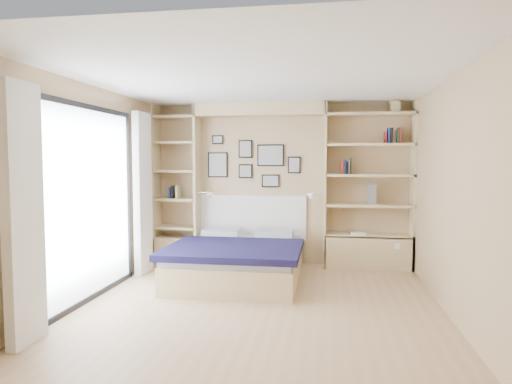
# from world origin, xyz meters

# --- Properties ---
(ground) EXTENTS (4.50, 4.50, 0.00)m
(ground) POSITION_xyz_m (0.00, 0.00, 0.00)
(ground) COLOR tan
(ground) RESTS_ON ground
(room_shell) EXTENTS (4.50, 4.50, 4.50)m
(room_shell) POSITION_xyz_m (-0.39, 1.52, 1.08)
(room_shell) COLOR tan
(room_shell) RESTS_ON ground
(bed) EXTENTS (1.72, 2.14, 1.07)m
(bed) POSITION_xyz_m (-0.45, 1.17, 0.28)
(bed) COLOR #CBB781
(bed) RESTS_ON ground
(photo_gallery) EXTENTS (1.48, 0.02, 0.82)m
(photo_gallery) POSITION_xyz_m (-0.45, 2.22, 1.60)
(photo_gallery) COLOR black
(photo_gallery) RESTS_ON ground
(reading_lamps) EXTENTS (1.92, 0.12, 0.15)m
(reading_lamps) POSITION_xyz_m (-0.30, 2.00, 1.10)
(reading_lamps) COLOR silver
(reading_lamps) RESTS_ON ground
(shelf_decor) EXTENTS (3.54, 0.23, 2.03)m
(shelf_decor) POSITION_xyz_m (1.11, 2.07, 1.68)
(shelf_decor) COLOR #A51E1E
(shelf_decor) RESTS_ON ground
(deck_chair) EXTENTS (0.45, 0.72, 0.71)m
(deck_chair) POSITION_xyz_m (-2.87, 0.34, 0.34)
(deck_chair) COLOR tan
(deck_chair) RESTS_ON ground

